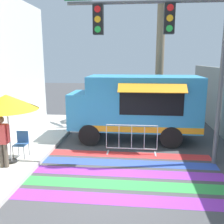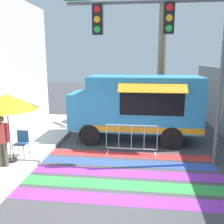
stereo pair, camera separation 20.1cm
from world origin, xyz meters
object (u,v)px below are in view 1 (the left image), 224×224
object	(u,v)px
folding_chair	(22,141)
palm_tree	(161,39)
patio_umbrella	(6,102)
barricade_front	(132,140)
food_truck	(134,104)
traffic_signal_pole	(169,40)
vendor_person	(2,139)

from	to	relation	value
folding_chair	palm_tree	distance (m)	8.65
folding_chair	palm_tree	xyz separation A→B (m)	(5.15, 5.82, 3.81)
patio_umbrella	palm_tree	world-z (taller)	palm_tree
barricade_front	food_truck	bearing A→B (deg)	89.16
folding_chair	barricade_front	world-z (taller)	barricade_front
traffic_signal_pole	food_truck	bearing A→B (deg)	115.70
folding_chair	palm_tree	size ratio (longest dim) A/B	0.12
patio_umbrella	vendor_person	world-z (taller)	patio_umbrella
folding_chair	palm_tree	world-z (taller)	palm_tree
patio_umbrella	vendor_person	size ratio (longest dim) A/B	1.37
folding_chair	barricade_front	bearing A→B (deg)	-0.85
traffic_signal_pole	barricade_front	world-z (taller)	traffic_signal_pole
vendor_person	palm_tree	size ratio (longest dim) A/B	0.23
palm_tree	patio_umbrella	bearing A→B (deg)	-129.58
palm_tree	vendor_person	bearing A→B (deg)	-128.12
folding_chair	patio_umbrella	bearing A→B (deg)	-117.95
food_truck	barricade_front	bearing A→B (deg)	-90.84
vendor_person	folding_chair	bearing A→B (deg)	85.78
patio_umbrella	barricade_front	world-z (taller)	patio_umbrella
food_truck	traffic_signal_pole	bearing A→B (deg)	-64.30
vendor_person	barricade_front	xyz separation A→B (m)	(3.94, 1.92, -0.53)
patio_umbrella	vendor_person	bearing A→B (deg)	-94.81
palm_tree	food_truck	bearing A→B (deg)	-112.90
patio_umbrella	food_truck	bearing A→B (deg)	39.27
traffic_signal_pole	folding_chair	xyz separation A→B (m)	(-4.91, -0.38, -3.39)
traffic_signal_pole	patio_umbrella	distance (m)	5.47
food_truck	barricade_front	distance (m)	1.97
food_truck	folding_chair	distance (m)	4.74
patio_umbrella	folding_chair	xyz separation A→B (m)	(0.12, 0.55, -1.47)
traffic_signal_pole	vendor_person	xyz separation A→B (m)	(-5.07, -1.31, -2.99)
folding_chair	traffic_signal_pole	bearing A→B (deg)	-11.02
food_truck	folding_chair	world-z (taller)	food_truck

